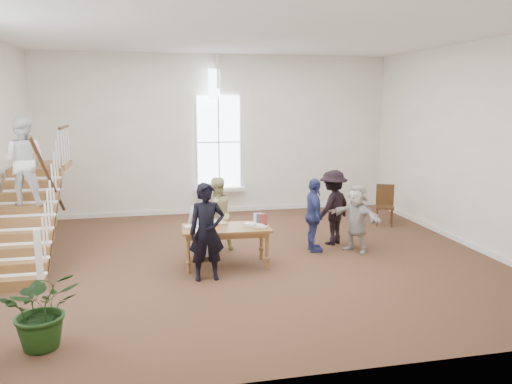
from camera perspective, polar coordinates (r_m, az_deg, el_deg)
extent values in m
plane|color=#4C331D|center=(10.42, -0.75, -7.64)|extent=(10.00, 10.00, 0.00)
plane|color=beige|center=(14.37, -4.33, 6.52)|extent=(10.00, 0.00, 10.00)
plane|color=beige|center=(5.65, 8.23, 0.21)|extent=(10.00, 0.00, 10.00)
plane|color=beige|center=(11.97, 23.48, 4.88)|extent=(0.00, 9.00, 9.00)
plane|color=white|center=(9.98, -0.82, 17.73)|extent=(10.00, 10.00, 0.00)
cube|color=white|center=(14.39, -4.15, 0.30)|extent=(1.45, 0.28, 0.10)
plane|color=white|center=(14.33, -4.29, 5.71)|extent=(2.60, 0.00, 2.60)
plane|color=white|center=(14.28, -4.38, 12.11)|extent=(0.60, 0.60, 0.85)
cube|color=white|center=(14.66, -4.20, -2.06)|extent=(10.00, 0.04, 0.12)
imported|color=pink|center=(14.32, -4.14, 1.07)|extent=(0.17, 0.17, 0.30)
cube|color=brown|center=(9.75, -26.03, -9.43)|extent=(1.10, 0.30, 0.20)
cube|color=brown|center=(9.96, -25.72, -7.77)|extent=(1.10, 0.30, 0.20)
cube|color=brown|center=(10.18, -25.42, -6.18)|extent=(1.10, 0.30, 0.20)
cube|color=brown|center=(10.41, -25.14, -4.66)|extent=(1.10, 0.30, 0.20)
cube|color=brown|center=(10.65, -24.87, -3.21)|extent=(1.10, 0.30, 0.20)
cube|color=brown|center=(10.89, -24.61, -1.82)|extent=(1.10, 0.30, 0.20)
cube|color=brown|center=(11.14, -24.37, -0.49)|extent=(1.10, 0.30, 0.20)
cube|color=brown|center=(11.40, -24.13, 0.78)|extent=(1.10, 0.30, 0.20)
cube|color=brown|center=(11.66, -23.91, 1.99)|extent=(1.10, 0.30, 0.20)
cube|color=brown|center=(12.53, -23.11, 2.77)|extent=(1.10, 1.20, 0.12)
cube|color=white|center=(9.36, -23.54, -7.14)|extent=(0.10, 0.10, 1.10)
cylinder|color=#331A0D|center=(10.39, -22.55, 1.43)|extent=(0.07, 2.74, 1.86)
imported|color=silver|center=(10.75, -25.00, 3.20)|extent=(0.94, 0.79, 1.72)
cube|color=brown|center=(9.78, -3.42, -4.15)|extent=(1.75, 0.95, 0.05)
cube|color=brown|center=(9.80, -3.42, -4.57)|extent=(1.62, 0.82, 0.10)
cylinder|color=brown|center=(9.54, -7.74, -7.13)|extent=(0.07, 0.07, 0.75)
cylinder|color=brown|center=(9.68, 1.25, -6.78)|extent=(0.07, 0.07, 0.75)
cylinder|color=brown|center=(10.17, -7.82, -6.03)|extent=(0.07, 0.07, 0.75)
cylinder|color=brown|center=(10.30, 0.61, -5.71)|extent=(0.07, 0.07, 0.75)
cube|color=silver|center=(9.51, -5.45, -4.29)|extent=(0.17, 0.30, 0.05)
cube|color=beige|center=(9.73, -7.55, -4.00)|extent=(0.26, 0.24, 0.05)
cube|color=tan|center=(9.95, -3.96, -3.61)|extent=(0.23, 0.25, 0.05)
cube|color=silver|center=(9.80, 0.36, -3.82)|extent=(0.20, 0.27, 0.04)
cube|color=#4C5972|center=(9.80, -7.24, -3.93)|extent=(0.26, 0.24, 0.03)
cube|color=maroon|center=(9.74, -6.66, -4.05)|extent=(0.25, 0.30, 0.02)
cube|color=white|center=(9.47, -6.72, -4.45)|extent=(0.26, 0.31, 0.03)
cube|color=#BFB299|center=(10.04, -4.78, -3.51)|extent=(0.19, 0.31, 0.05)
cube|color=silver|center=(9.76, -5.52, -3.90)|extent=(0.21, 0.25, 0.05)
cube|color=beige|center=(9.76, -6.81, -3.94)|extent=(0.16, 0.23, 0.05)
cube|color=tan|center=(9.67, 0.59, -4.06)|extent=(0.28, 0.27, 0.03)
cube|color=silver|center=(9.86, -5.62, -3.79)|extent=(0.29, 0.26, 0.04)
cube|color=#4C5972|center=(9.89, -6.61, -3.71)|extent=(0.20, 0.30, 0.06)
cube|color=maroon|center=(9.99, -4.91, -3.60)|extent=(0.24, 0.31, 0.04)
cube|color=white|center=(9.84, -0.66, -3.73)|extent=(0.28, 0.28, 0.06)
imported|color=black|center=(9.07, -5.63, -4.56)|extent=(0.66, 0.44, 1.79)
imported|color=beige|center=(10.31, -5.86, -3.28)|extent=(0.84, 0.61, 1.59)
imported|color=#CAC37E|center=(10.83, -4.57, -2.54)|extent=(0.91, 0.78, 1.61)
imported|color=navy|center=(10.80, 6.63, -2.65)|extent=(0.50, 0.98, 1.60)
imported|color=black|center=(11.40, 8.77, -1.74)|extent=(1.26, 1.14, 1.70)
imported|color=beige|center=(10.96, 11.43, -2.94)|extent=(1.07, 1.40, 1.47)
imported|color=black|center=(7.30, -23.21, -12.15)|extent=(1.13, 1.03, 1.08)
cube|color=#331A0D|center=(13.41, 14.51, -1.67)|extent=(0.61, 0.61, 0.05)
cube|color=#331A0D|center=(13.56, 14.53, -0.27)|extent=(0.44, 0.23, 0.55)
cylinder|color=#331A0D|center=(13.28, 13.69, -2.87)|extent=(0.04, 0.04, 0.48)
cylinder|color=#331A0D|center=(13.29, 15.29, -2.93)|extent=(0.04, 0.04, 0.48)
cylinder|color=#331A0D|center=(13.64, 13.65, -2.51)|extent=(0.04, 0.04, 0.48)
cylinder|color=#331A0D|center=(13.65, 15.21, -2.57)|extent=(0.04, 0.04, 0.48)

